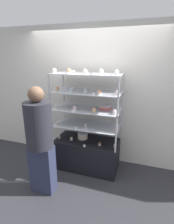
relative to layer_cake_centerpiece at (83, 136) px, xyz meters
The scene contains 37 objects.
ground_plane 0.63m from the layer_cake_centerpiece, 21.59° to the right, with size 20.00×20.00×0.00m, color #2D2D33.
back_wall 0.78m from the layer_cake_centerpiece, 75.42° to the left, with size 8.00×0.05×2.60m.
display_base 0.36m from the layer_cake_centerpiece, 21.59° to the right, with size 1.15×0.55×0.57m.
display_riser_lower 0.25m from the layer_cake_centerpiece, 21.59° to the right, with size 1.15×0.55×0.30m.
display_riser_middle 0.54m from the layer_cake_centerpiece, 21.59° to the right, with size 1.15×0.55×0.30m.
display_riser_upper 0.84m from the layer_cake_centerpiece, 21.59° to the right, with size 1.15×0.55×0.30m.
display_riser_top 1.14m from the layer_cake_centerpiece, 21.59° to the right, with size 1.15×0.55×0.30m.
layer_cake_centerpiece is the anchor object (origin of this frame).
sheet_cake_frosted 0.71m from the layer_cake_centerpiece, ahead, with size 0.18×0.16×0.06m.
cupcake_0 0.44m from the layer_cake_centerpiece, 160.86° to the right, with size 0.05×0.05×0.06m.
cupcake_1 0.22m from the layer_cake_centerpiece, 141.23° to the right, with size 0.05×0.05×0.06m.
cupcake_2 0.40m from the layer_cake_centerpiece, 22.81° to the right, with size 0.05×0.05×0.06m.
cupcake_3 0.65m from the layer_cake_centerpiece, 12.83° to the right, with size 0.05×0.05×0.06m.
price_tag_0 0.33m from the layer_cake_centerpiece, 64.98° to the right, with size 0.04×0.00×0.04m.
cupcake_4 0.53m from the layer_cake_centerpiece, 156.13° to the right, with size 0.05×0.05×0.06m.
cupcake_5 0.32m from the layer_cake_centerpiece, 50.25° to the right, with size 0.05×0.05×0.06m.
cupcake_6 0.72m from the layer_cake_centerpiece, 16.76° to the right, with size 0.05×0.05×0.06m.
price_tag_1 0.40m from the layer_cake_centerpiece, 91.76° to the right, with size 0.04×0.00×0.04m.
cupcake_7 0.74m from the layer_cake_centerpiece, 157.96° to the right, with size 0.07×0.07×0.08m.
cupcake_8 0.62m from the layer_cake_centerpiece, 110.21° to the right, with size 0.07×0.07×0.08m.
cupcake_9 0.67m from the layer_cake_centerpiece, 35.37° to the right, with size 0.07×0.07×0.08m.
cupcake_10 0.86m from the layer_cake_centerpiece, 17.45° to the right, with size 0.07×0.07×0.08m.
price_tag_2 0.64m from the layer_cake_centerpiece, 101.24° to the right, with size 0.04×0.00×0.04m.
cupcake_11 0.98m from the layer_cake_centerpiece, 163.69° to the right, with size 0.06×0.06×0.07m.
cupcake_12 0.90m from the layer_cake_centerpiece, 148.37° to the right, with size 0.06×0.06×0.07m.
cupcake_13 0.89m from the layer_cake_centerpiece, 46.44° to the right, with size 0.06×0.06×0.07m.
cupcake_14 0.97m from the layer_cake_centerpiece, 27.68° to the right, with size 0.06×0.06×0.07m.
cupcake_15 1.09m from the layer_cake_centerpiece, 13.89° to the right, with size 0.06×0.06×0.07m.
price_tag_3 0.96m from the layer_cake_centerpiece, 45.27° to the right, with size 0.04×0.00×0.04m.
cupcake_16 1.27m from the layer_cake_centerpiece, 157.16° to the right, with size 0.07×0.07×0.08m.
cupcake_17 1.21m from the layer_cake_centerpiece, 131.72° to the right, with size 0.07×0.07×0.08m.
cupcake_18 1.20m from the layer_cake_centerpiece, 56.29° to the right, with size 0.07×0.07×0.08m.
cupcake_19 1.24m from the layer_cake_centerpiece, 13.95° to the right, with size 0.07×0.07×0.08m.
cupcake_20 1.34m from the layer_cake_centerpiece, 16.19° to the right, with size 0.07×0.07×0.08m.
price_tag_4 1.23m from the layer_cake_centerpiece, 49.43° to the right, with size 0.04×0.00×0.04m.
donut_glazed 1.18m from the layer_cake_centerpiece, behind, with size 0.14×0.14×0.04m.
customer_figure 0.94m from the layer_cake_centerpiece, 113.36° to the right, with size 0.39×0.39×1.66m.
Camera 1 is at (0.92, -2.75, 2.03)m, focal length 28.00 mm.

